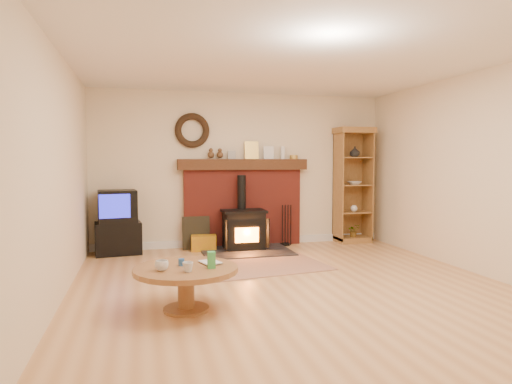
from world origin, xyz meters
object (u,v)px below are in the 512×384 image
object	(u,v)px
wood_stove	(244,231)
coffee_table	(186,275)
tv_unit	(118,224)
curio_cabinet	(352,185)

from	to	relation	value
wood_stove	coffee_table	xyz separation A→B (m)	(-1.20, -2.76, 0.04)
tv_unit	curio_cabinet	xyz separation A→B (m)	(4.01, 0.09, 0.54)
wood_stove	curio_cabinet	xyz separation A→B (m)	(2.04, 0.29, 0.70)
wood_stove	tv_unit	bearing A→B (deg)	174.17
wood_stove	coffee_table	distance (m)	3.01
coffee_table	curio_cabinet	bearing A→B (deg)	43.22
curio_cabinet	coffee_table	xyz separation A→B (m)	(-3.25, -3.05, -0.67)
coffee_table	tv_unit	bearing A→B (deg)	104.45
tv_unit	coffee_table	distance (m)	3.06
curio_cabinet	coffee_table	bearing A→B (deg)	-136.78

